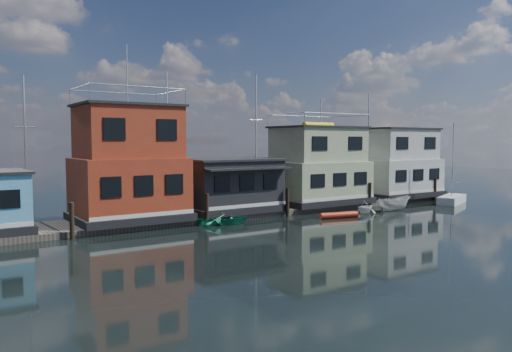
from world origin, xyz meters
TOP-DOWN VIEW (x-y plane):
  - ground at (0.00, 0.00)m, footprint 160.00×160.00m
  - dock at (0.00, 12.00)m, footprint 48.00×5.00m
  - houseboat_red at (-8.50, 12.00)m, footprint 7.40×5.90m
  - houseboat_dark at (-0.50, 11.98)m, footprint 7.40×6.10m
  - houseboat_green at (8.50, 12.00)m, footprint 8.40×5.90m
  - houseboat_white at (18.50, 12.00)m, footprint 8.40×5.90m
  - pilings at (-0.33, 9.20)m, footprint 42.28×0.28m
  - background_masts at (4.76, 18.00)m, footprint 36.40×0.16m
  - red_kayak at (5.74, 6.40)m, footprint 3.15×1.15m
  - dinghy_teal at (-2.91, 8.88)m, footprint 4.43×3.92m
  - motorboat at (12.22, 6.70)m, footprint 3.32×1.70m
  - day_sailer at (20.54, 7.02)m, footprint 4.95×3.20m
  - dinghy_white at (9.30, 7.12)m, footprint 2.25×2.03m

SIDE VIEW (x-z plane):
  - ground at x=0.00m, z-range 0.00..0.00m
  - dock at x=0.00m, z-range 0.00..0.40m
  - red_kayak at x=5.74m, z-range 0.00..0.46m
  - dinghy_teal at x=-2.91m, z-range 0.00..0.76m
  - day_sailer at x=20.54m, z-range -3.28..4.15m
  - dinghy_white at x=9.30m, z-range 0.00..1.05m
  - motorboat at x=12.22m, z-range 0.00..1.22m
  - pilings at x=-0.33m, z-range 0.00..2.20m
  - houseboat_dark at x=-0.50m, z-range 0.39..4.45m
  - houseboat_white at x=18.50m, z-range 0.21..6.87m
  - houseboat_green at x=8.50m, z-range 0.03..7.06m
  - houseboat_red at x=-8.50m, z-range -1.83..10.03m
  - background_masts at x=4.76m, z-range -0.45..11.55m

